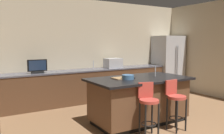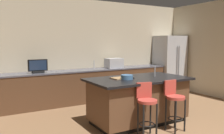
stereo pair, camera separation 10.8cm
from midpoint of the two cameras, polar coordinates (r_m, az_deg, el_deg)
name	(u,v)px [view 1 (the left image)]	position (r m, az deg, el deg)	size (l,w,h in m)	color
wall_back	(88,50)	(6.97, -6.35, 4.19)	(7.13, 0.12, 2.87)	beige
counter_back	(91,85)	(6.69, -5.56, -4.37)	(4.85, 0.62, 0.90)	brown
kitchen_island	(139,100)	(4.94, 5.92, -7.85)	(2.08, 1.13, 0.93)	black
refrigerator	(168,63)	(8.24, 13.03, 0.86)	(0.91, 0.78, 1.86)	#B7BABF
microwave	(113,63)	(6.96, -0.19, 0.95)	(0.48, 0.36, 0.28)	#B7BABF
tv_monitor	(37,67)	(6.07, -18.13, 0.01)	(0.47, 0.16, 0.34)	black
sink_faucet_back	(93,65)	(6.76, -4.99, 0.60)	(0.02, 0.02, 0.24)	#B2B2B7
sink_faucet_island	(155,71)	(5.11, 9.86, -1.03)	(0.02, 0.02, 0.22)	#B2B2B7
bar_stool_left	(148,105)	(4.21, 8.04, -9.07)	(0.35, 0.37, 0.95)	#B23D33
bar_stool_right	(175,101)	(4.61, 14.45, -7.92)	(0.34, 0.34, 0.94)	#B23D33
fruit_bowl	(128,77)	(4.66, 3.21, -2.44)	(0.24, 0.24, 0.09)	#3F668C
tv_remote	(131,78)	(4.80, 4.01, -2.61)	(0.04, 0.17, 0.02)	black
cutting_board	(122,78)	(4.77, 1.74, -2.66)	(0.37, 0.27, 0.02)	#A87F51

